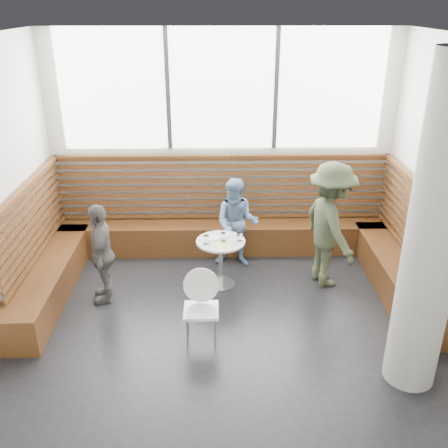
{
  "coord_description": "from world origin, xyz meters",
  "views": [
    {
      "loc": [
        -0.1,
        -4.58,
        3.52
      ],
      "look_at": [
        0.0,
        1.0,
        1.0
      ],
      "focal_mm": 40.0,
      "sensor_mm": 36.0,
      "label": 1
    }
  ],
  "objects_px": {
    "cafe_table": "(221,253)",
    "child_left": "(102,253)",
    "concrete_column": "(434,235)",
    "child_back": "(237,223)",
    "cafe_chair": "(201,301)",
    "adult_man": "(330,225)"
  },
  "relations": [
    {
      "from": "cafe_table",
      "to": "child_left",
      "type": "relative_size",
      "value": 0.51
    },
    {
      "from": "concrete_column",
      "to": "child_left",
      "type": "relative_size",
      "value": 2.46
    },
    {
      "from": "cafe_table",
      "to": "child_back",
      "type": "xyz_separation_m",
      "value": [
        0.23,
        0.57,
        0.17
      ]
    },
    {
      "from": "cafe_chair",
      "to": "child_left",
      "type": "relative_size",
      "value": 0.64
    },
    {
      "from": "child_back",
      "to": "child_left",
      "type": "distance_m",
      "value": 1.92
    },
    {
      "from": "concrete_column",
      "to": "child_left",
      "type": "xyz_separation_m",
      "value": [
        -3.37,
        1.53,
        -0.95
      ]
    },
    {
      "from": "child_back",
      "to": "adult_man",
      "type": "bearing_deg",
      "value": -14.11
    },
    {
      "from": "concrete_column",
      "to": "child_back",
      "type": "height_order",
      "value": "concrete_column"
    },
    {
      "from": "concrete_column",
      "to": "child_back",
      "type": "distance_m",
      "value": 3.07
    },
    {
      "from": "cafe_table",
      "to": "child_back",
      "type": "height_order",
      "value": "child_back"
    },
    {
      "from": "cafe_chair",
      "to": "child_back",
      "type": "bearing_deg",
      "value": 74.93
    },
    {
      "from": "concrete_column",
      "to": "child_left",
      "type": "bearing_deg",
      "value": 155.63
    },
    {
      "from": "cafe_table",
      "to": "adult_man",
      "type": "bearing_deg",
      "value": 1.8
    },
    {
      "from": "cafe_table",
      "to": "cafe_chair",
      "type": "xyz_separation_m",
      "value": [
        -0.23,
        -1.16,
        0.01
      ]
    },
    {
      "from": "child_left",
      "to": "child_back",
      "type": "bearing_deg",
      "value": 109.9
    },
    {
      "from": "cafe_table",
      "to": "adult_man",
      "type": "height_order",
      "value": "adult_man"
    },
    {
      "from": "child_back",
      "to": "child_left",
      "type": "xyz_separation_m",
      "value": [
        -1.71,
        -0.87,
        0.0
      ]
    },
    {
      "from": "concrete_column",
      "to": "cafe_table",
      "type": "xyz_separation_m",
      "value": [
        -1.89,
        1.83,
        -1.13
      ]
    },
    {
      "from": "adult_man",
      "to": "child_back",
      "type": "xyz_separation_m",
      "value": [
        -1.19,
        0.52,
        -0.2
      ]
    },
    {
      "from": "adult_man",
      "to": "child_left",
      "type": "bearing_deg",
      "value": 81.81
    },
    {
      "from": "concrete_column",
      "to": "cafe_table",
      "type": "relative_size",
      "value": 4.86
    },
    {
      "from": "cafe_table",
      "to": "adult_man",
      "type": "distance_m",
      "value": 1.47
    }
  ]
}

